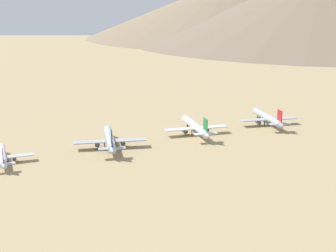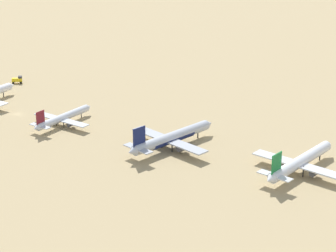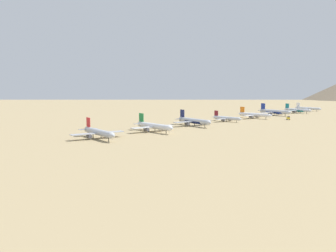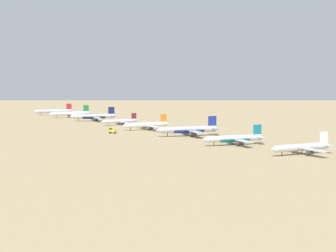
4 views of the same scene
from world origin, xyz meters
The scene contains 10 objects.
ground_plane centered at (0.00, 0.00, 0.00)m, with size 2237.38×2237.38×0.00m, color tan.
parked_jet_0 centered at (37.93, -180.71, 4.35)m, with size 44.77×36.30×12.92m.
parked_jet_1 centered at (28.96, -130.93, 4.45)m, with size 45.73×37.07×13.21m.
parked_jet_2 centered at (15.66, -79.60, 4.50)m, with size 46.94×38.18×13.53m.
parked_jet_3 centered at (4.11, -26.76, 3.48)m, with size 35.88×29.23×10.34m.
parked_jet_4 centered at (-3.07, 23.55, 4.10)m, with size 42.17×34.41×12.17m.
parked_jet_5 centered at (-16.55, 76.77, 4.66)m, with size 48.60×39.51×14.01m.
parked_jet_6 centered at (-22.25, 132.74, 4.08)m, with size 42.50×34.48×12.26m.
parked_jet_7 centered at (-36.69, 180.36, 3.93)m, with size 40.51×32.93×11.68m.
service_truck centered at (29.40, 38.30, 2.08)m, with size 5.52×5.36×3.90m.
Camera 4 is at (127.36, 399.11, 39.45)m, focal length 53.24 mm.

